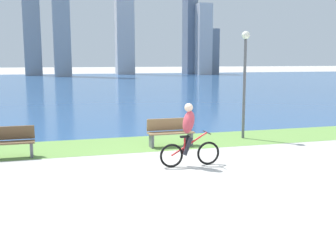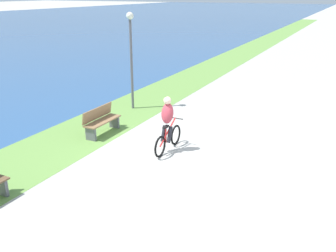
{
  "view_description": "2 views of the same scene",
  "coord_description": "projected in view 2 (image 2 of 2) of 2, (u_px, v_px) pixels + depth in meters",
  "views": [
    {
      "loc": [
        -3.39,
        -9.88,
        2.78
      ],
      "look_at": [
        -0.2,
        0.93,
        0.97
      ],
      "focal_mm": 44.39,
      "sensor_mm": 36.0,
      "label": 1
    },
    {
      "loc": [
        -8.82,
        -4.37,
        4.46
      ],
      "look_at": [
        -0.02,
        0.08,
        0.86
      ],
      "focal_mm": 39.39,
      "sensor_mm": 36.0,
      "label": 2
    }
  ],
  "objects": [
    {
      "name": "lamppost_tall",
      "position": [
        131.0,
        47.0,
        14.13
      ],
      "size": [
        0.28,
        0.28,
        3.75
      ],
      "color": "#595960",
      "rests_on": "ground"
    },
    {
      "name": "cyclist_lead",
      "position": [
        168.0,
        124.0,
        10.69
      ],
      "size": [
        1.66,
        0.52,
        1.67
      ],
      "color": "black",
      "rests_on": "ground"
    },
    {
      "name": "bench_near_path",
      "position": [
        101.0,
        121.0,
        12.16
      ],
      "size": [
        1.5,
        0.47,
        0.9
      ],
      "color": "olive",
      "rests_on": "ground"
    },
    {
      "name": "ground_plane",
      "position": [
        171.0,
        154.0,
        10.77
      ],
      "size": [
        300.0,
        300.0,
        0.0
      ],
      "primitive_type": "plane",
      "color": "#B2AFA8"
    },
    {
      "name": "grass_strip_bayside",
      "position": [
        79.0,
        134.0,
        12.22
      ],
      "size": [
        120.0,
        2.61,
        0.01
      ],
      "primitive_type": "cube",
      "color": "#6B9947",
      "rests_on": "ground"
    }
  ]
}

